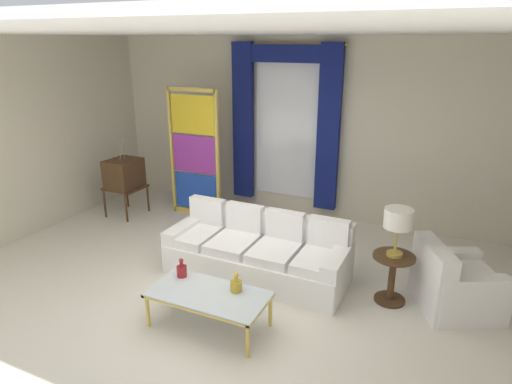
{
  "coord_description": "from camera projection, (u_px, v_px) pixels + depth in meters",
  "views": [
    {
      "loc": [
        2.37,
        -4.07,
        2.94
      ],
      "look_at": [
        0.06,
        0.9,
        1.05
      ],
      "focal_mm": 31.22,
      "sensor_mm": 36.0,
      "label": 1
    }
  ],
  "objects": [
    {
      "name": "ceiling_slab",
      "position": [
        248.0,
        32.0,
        5.09
      ],
      "size": [
        8.0,
        7.6,
        0.04
      ],
      "primitive_type": "cube",
      "color": "white"
    },
    {
      "name": "wall_rear",
      "position": [
        307.0,
        129.0,
        7.53
      ],
      "size": [
        8.0,
        0.12,
        3.0
      ],
      "primitive_type": "cube",
      "color": "beige",
      "rests_on": "ground"
    },
    {
      "name": "stained_glass_divider",
      "position": [
        194.0,
        157.0,
        7.51
      ],
      "size": [
        0.95,
        0.05,
        2.2
      ],
      "color": "gold",
      "rests_on": "ground"
    },
    {
      "name": "ground_plane",
      "position": [
        220.0,
        295.0,
        5.39
      ],
      "size": [
        16.0,
        16.0,
        0.0
      ],
      "primitive_type": "plane",
      "color": "silver"
    },
    {
      "name": "bottle_crystal_tall",
      "position": [
        182.0,
        270.0,
        4.98
      ],
      "size": [
        0.11,
        0.11,
        0.22
      ],
      "color": "maroon",
      "rests_on": "coffee_table"
    },
    {
      "name": "table_lamp_brass",
      "position": [
        398.0,
        221.0,
        4.94
      ],
      "size": [
        0.32,
        0.32,
        0.57
      ],
      "color": "#B29338",
      "rests_on": "round_side_table"
    },
    {
      "name": "couch_white_long",
      "position": [
        259.0,
        252.0,
        5.81
      ],
      "size": [
        2.35,
        0.93,
        0.86
      ],
      "color": "white",
      "rests_on": "ground"
    },
    {
      "name": "coffee_table",
      "position": [
        208.0,
        296.0,
        4.69
      ],
      "size": [
        1.27,
        0.64,
        0.41
      ],
      "color": "silver",
      "rests_on": "ground"
    },
    {
      "name": "curtained_window",
      "position": [
        285.0,
        115.0,
        7.44
      ],
      "size": [
        2.0,
        0.17,
        2.7
      ],
      "color": "white",
      "rests_on": "ground"
    },
    {
      "name": "round_side_table",
      "position": [
        392.0,
        274.0,
        5.16
      ],
      "size": [
        0.48,
        0.48,
        0.59
      ],
      "color": "#472D19",
      "rests_on": "ground"
    },
    {
      "name": "wall_left",
      "position": [
        30.0,
        137.0,
        6.88
      ],
      "size": [
        0.12,
        7.0,
        3.0
      ],
      "primitive_type": "cube",
      "color": "beige",
      "rests_on": "ground"
    },
    {
      "name": "bottle_blue_decanter",
      "position": [
        236.0,
        285.0,
        4.69
      ],
      "size": [
        0.13,
        0.13,
        0.22
      ],
      "color": "gold",
      "rests_on": "coffee_table"
    },
    {
      "name": "armchair_white",
      "position": [
        452.0,
        286.0,
        5.04
      ],
      "size": [
        1.09,
        1.08,
        0.8
      ],
      "color": "white",
      "rests_on": "ground"
    },
    {
      "name": "peacock_figurine",
      "position": [
        207.0,
        216.0,
        7.22
      ],
      "size": [
        0.44,
        0.6,
        0.5
      ],
      "color": "beige",
      "rests_on": "ground"
    },
    {
      "name": "vintage_tv",
      "position": [
        124.0,
        175.0,
        7.65
      ],
      "size": [
        0.62,
        0.61,
        1.35
      ],
      "color": "#472D19",
      "rests_on": "ground"
    }
  ]
}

